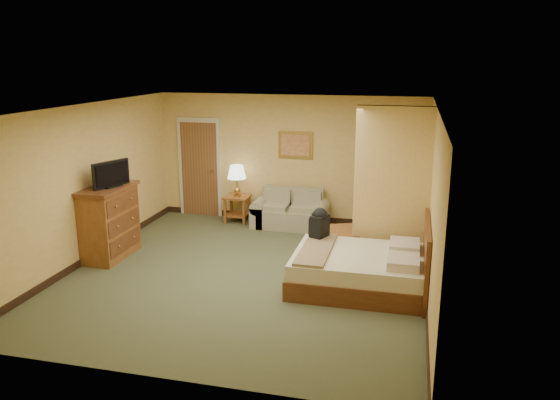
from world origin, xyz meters
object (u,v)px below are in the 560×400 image
(coffee_table, at_px, (349,237))
(dresser, at_px, (110,222))
(bed, at_px, (363,269))
(loveseat, at_px, (291,215))

(coffee_table, relative_size, dresser, 0.77)
(dresser, distance_m, bed, 4.32)
(bed, bearing_deg, coffee_table, 105.39)
(bed, bearing_deg, loveseat, 122.39)
(loveseat, xyz_separation_m, coffee_table, (1.34, -1.40, 0.09))
(coffee_table, bearing_deg, bed, -74.61)
(dresser, bearing_deg, loveseat, 42.61)
(coffee_table, distance_m, bed, 1.32)
(loveseat, bearing_deg, coffee_table, -46.19)
(loveseat, bearing_deg, dresser, -137.39)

